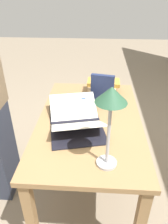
# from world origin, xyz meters

# --- Properties ---
(ground_plane) EXTENTS (12.00, 12.00, 0.00)m
(ground_plane) POSITION_xyz_m (0.00, 0.00, 0.00)
(ground_plane) COLOR gray
(reading_desk) EXTENTS (1.26, 0.76, 0.77)m
(reading_desk) POSITION_xyz_m (0.00, 0.00, 0.66)
(reading_desk) COLOR #937047
(reading_desk) RESTS_ON ground_plane
(open_book) EXTENTS (0.62, 0.48, 0.13)m
(open_book) POSITION_xyz_m (0.06, -0.10, 0.80)
(open_book) COLOR black
(open_book) RESTS_ON reading_desk
(book_stack_tall) EXTENTS (0.24, 0.29, 0.12)m
(book_stack_tall) POSITION_xyz_m (-0.45, 0.10, 0.83)
(book_stack_tall) COLOR black
(book_stack_tall) RESTS_ON reading_desk
(book_standing_upright) EXTENTS (0.07, 0.19, 0.25)m
(book_standing_upright) POSITION_xyz_m (-0.26, 0.09, 0.89)
(book_standing_upright) COLOR #1E284C
(book_standing_upright) RESTS_ON reading_desk
(reading_lamp) EXTENTS (0.16, 0.16, 0.48)m
(reading_lamp) POSITION_xyz_m (0.46, 0.11, 1.15)
(reading_lamp) COLOR #ADADB2
(reading_lamp) RESTS_ON reading_desk
(coffee_mug) EXTENTS (0.07, 0.10, 0.10)m
(coffee_mug) POSITION_xyz_m (-0.16, -0.06, 0.82)
(coffee_mug) COLOR #335184
(coffee_mug) RESTS_ON reading_desk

